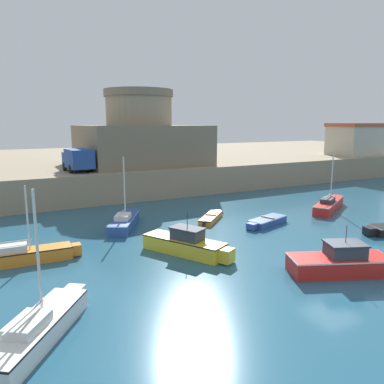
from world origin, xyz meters
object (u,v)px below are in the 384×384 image
sailboat_red_4 (329,204)px  dinghy_orange_6 (211,217)px  sailboat_blue_2 (125,221)px  sailboat_orange_7 (24,255)px  motorboat_yellow_8 (186,244)px  motorboat_red_0 (343,262)px  sailboat_white_5 (39,327)px  harbor_shed_near_wharf (355,139)px  dinghy_blue_1 (267,221)px  fortress (140,138)px  truck_on_quay (78,159)px

sailboat_red_4 → dinghy_orange_6: (-11.12, 1.77, -0.26)m
sailboat_blue_2 → sailboat_orange_7: 8.40m
sailboat_blue_2 → motorboat_yellow_8: sailboat_blue_2 is taller
motorboat_red_0 → sailboat_orange_7: bearing=147.3°
sailboat_white_5 → harbor_shed_near_wharf: harbor_shed_near_wharf is taller
dinghy_blue_1 → sailboat_red_4: sailboat_red_4 is taller
sailboat_white_5 → fortress: fortress is taller
sailboat_blue_2 → harbor_shed_near_wharf: (38.97, 11.77, 4.79)m
sailboat_white_5 → dinghy_orange_6: bearing=39.4°
dinghy_orange_6 → motorboat_yellow_8: motorboat_yellow_8 is taller
sailboat_white_5 → harbor_shed_near_wharf: 52.55m
dinghy_blue_1 → truck_on_quay: 19.35m
truck_on_quay → sailboat_blue_2: bearing=-84.9°
truck_on_quay → motorboat_red_0: bearing=-71.7°
sailboat_orange_7 → truck_on_quay: 17.19m
sailboat_white_5 → sailboat_orange_7: 8.34m
sailboat_white_5 → sailboat_orange_7: sailboat_white_5 is taller
sailboat_orange_7 → harbor_shed_near_wharf: size_ratio=0.79×
harbor_shed_near_wharf → truck_on_quay: (-39.97, -0.57, -1.12)m
dinghy_blue_1 → sailboat_red_4: size_ratio=0.64×
dinghy_blue_1 → harbor_shed_near_wharf: harbor_shed_near_wharf is taller
fortress → dinghy_orange_6: bearing=-91.1°
sailboat_red_4 → dinghy_orange_6: sailboat_red_4 is taller
fortress → truck_on_quay: bearing=-151.3°
sailboat_blue_2 → truck_on_quay: 11.83m
motorboat_red_0 → fortress: 29.67m
dinghy_blue_1 → harbor_shed_near_wharf: bearing=29.0°
harbor_shed_near_wharf → fortress: bearing=173.2°
sailboat_white_5 → harbor_shed_near_wharf: (46.22, 24.53, 4.78)m
dinghy_blue_1 → sailboat_blue_2: 10.65m
motorboat_red_0 → dinghy_blue_1: 9.45m
dinghy_orange_6 → truck_on_quay: truck_on_quay is taller
motorboat_red_0 → fortress: bearing=90.5°
sailboat_orange_7 → motorboat_yellow_8: (8.55, -2.85, 0.15)m
sailboat_blue_2 → sailboat_white_5: 14.68m
sailboat_red_4 → dinghy_orange_6: size_ratio=1.83×
sailboat_blue_2 → motorboat_yellow_8: (1.41, -7.28, 0.14)m
dinghy_orange_6 → truck_on_quay: 15.19m
sailboat_red_4 → truck_on_quay: (-18.76, 14.29, 3.64)m
harbor_shed_near_wharf → dinghy_orange_6: bearing=-157.9°
sailboat_blue_2 → truck_on_quay: bearing=95.1°
sailboat_red_4 → dinghy_blue_1: bearing=-170.2°
dinghy_orange_6 → harbor_shed_near_wharf: bearing=22.1°
sailboat_white_5 → harbor_shed_near_wharf: bearing=28.0°
fortress → harbor_shed_near_wharf: 32.23m
sailboat_blue_2 → fortress: size_ratio=0.42×
sailboat_red_4 → sailboat_orange_7: 24.95m
dinghy_blue_1 → sailboat_white_5: sailboat_white_5 is taller
motorboat_red_0 → fortress: (-0.24, 29.19, 5.29)m
fortress → motorboat_yellow_8: bearing=-103.7°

